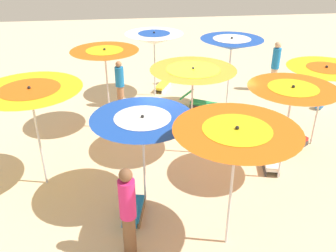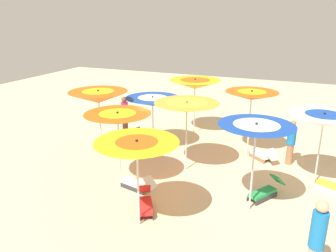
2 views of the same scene
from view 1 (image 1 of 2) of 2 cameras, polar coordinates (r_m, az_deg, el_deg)
ground at (r=10.15m, az=3.34°, el=-4.09°), size 36.63×36.63×0.04m
beach_umbrella_0 at (r=10.42m, az=23.39°, el=7.45°), size 2.03×2.03×2.35m
beach_umbrella_1 at (r=11.82m, az=9.90°, el=12.53°), size 1.97×1.97×2.53m
beach_umbrella_2 at (r=13.02m, az=-2.17°, el=13.52°), size 2.04×2.04×2.38m
beach_umbrella_3 at (r=8.45m, az=18.84°, el=4.68°), size 1.97×1.97×2.45m
beach_umbrella_4 at (r=9.14m, az=3.92°, el=7.96°), size 2.15×2.15×2.46m
beach_umbrella_5 at (r=10.62m, az=-9.84°, el=10.82°), size 1.94×1.94×2.52m
beach_umbrella_6 at (r=6.17m, az=10.60°, el=-2.21°), size 2.14×2.14×2.56m
beach_umbrella_7 at (r=7.38m, az=-3.97°, el=0.21°), size 2.13×2.13×2.14m
beach_umbrella_8 at (r=8.34m, az=-20.67°, el=4.25°), size 2.23×2.23×2.50m
lounger_0 at (r=14.24m, az=-0.71°, el=6.67°), size 0.86×1.30×0.65m
lounger_1 at (r=7.86m, az=-5.35°, el=-13.04°), size 0.53×1.11×0.64m
lounger_2 at (r=10.76m, az=18.88°, el=-2.34°), size 1.16×0.89×0.58m
lounger_3 at (r=12.61m, az=5.21°, el=3.67°), size 1.32×0.99×0.61m
lounger_4 at (r=11.94m, az=-7.14°, el=2.15°), size 1.04×1.15×0.58m
lounger_5 at (r=9.82m, az=15.64°, el=-4.91°), size 0.60×1.26×0.56m
beachgoer_0 at (r=14.38m, az=16.44°, el=9.12°), size 0.30×0.30×1.89m
beachgoer_1 at (r=6.64m, az=-6.29°, el=-13.05°), size 0.30×0.30×1.89m
beachgoer_2 at (r=12.54m, az=-7.55°, el=6.61°), size 0.30×0.30×1.64m
beach_ball at (r=13.53m, az=22.57°, el=3.08°), size 0.32×0.32×0.32m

